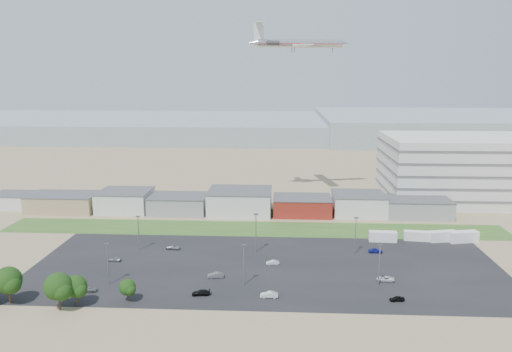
# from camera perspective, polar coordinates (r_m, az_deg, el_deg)

# --- Properties ---
(ground) EXTENTS (700.00, 700.00, 0.00)m
(ground) POSITION_cam_1_polar(r_m,az_deg,el_deg) (112.12, -1.82, -14.03)
(ground) COLOR #95835F
(ground) RESTS_ON ground
(parking_lot) EXTENTS (120.00, 50.00, 0.01)m
(parking_lot) POSITION_cam_1_polar(r_m,az_deg,el_deg) (130.16, 1.16, -10.30)
(parking_lot) COLOR black
(parking_lot) RESTS_ON ground
(grass_strip) EXTENTS (160.00, 16.00, 0.02)m
(grass_strip) POSITION_cam_1_polar(r_m,az_deg,el_deg) (160.51, -0.25, -6.04)
(grass_strip) COLOR #305921
(grass_strip) RESTS_ON ground
(hills_backdrop) EXTENTS (700.00, 200.00, 9.00)m
(hills_backdrop) POSITION_cam_1_polar(r_m,az_deg,el_deg) (419.30, 7.32, 5.35)
(hills_backdrop) COLOR gray
(hills_backdrop) RESTS_ON ground
(building_row) EXTENTS (170.00, 20.00, 8.00)m
(building_row) POSITION_cam_1_polar(r_m,az_deg,el_deg) (179.31, -5.34, -2.89)
(building_row) COLOR silver
(building_row) RESTS_ON ground
(parking_garage) EXTENTS (80.00, 40.00, 25.00)m
(parking_garage) POSITION_cam_1_polar(r_m,az_deg,el_deg) (215.00, 25.18, 0.78)
(parking_garage) COLOR silver
(parking_garage) RESTS_ON ground
(box_trailer_a) EXTENTS (8.15, 2.85, 3.02)m
(box_trailer_a) POSITION_cam_1_polar(r_m,az_deg,el_deg) (152.94, 14.29, -6.71)
(box_trailer_a) COLOR silver
(box_trailer_a) RESTS_ON ground
(box_trailer_b) EXTENTS (7.71, 3.21, 2.81)m
(box_trailer_b) POSITION_cam_1_polar(r_m,az_deg,el_deg) (156.63, 17.91, -6.52)
(box_trailer_b) COLOR silver
(box_trailer_b) RESTS_ON ground
(box_trailer_c) EXTENTS (8.55, 4.22, 3.07)m
(box_trailer_c) POSITION_cam_1_polar(r_m,az_deg,el_deg) (158.40, 20.58, -6.45)
(box_trailer_c) COLOR silver
(box_trailer_c) RESTS_ON ground
(box_trailer_d) EXTENTS (9.02, 4.51, 3.24)m
(box_trailer_d) POSITION_cam_1_polar(r_m,az_deg,el_deg) (159.80, 22.62, -6.42)
(box_trailer_d) COLOR silver
(box_trailer_d) RESTS_ON ground
(tree_left) EXTENTS (6.20, 6.20, 9.30)m
(tree_left) POSITION_cam_1_polar(r_m,az_deg,el_deg) (121.13, -26.45, -10.89)
(tree_left) COLOR black
(tree_left) RESTS_ON ground
(tree_mid) EXTENTS (6.20, 6.20, 9.30)m
(tree_mid) POSITION_cam_1_polar(r_m,az_deg,el_deg) (113.65, -21.65, -11.95)
(tree_mid) COLOR black
(tree_mid) RESTS_ON ground
(tree_right) EXTENTS (5.09, 5.09, 7.63)m
(tree_right) POSITION_cam_1_polar(r_m,az_deg,el_deg) (114.82, -19.89, -12.03)
(tree_right) COLOR black
(tree_right) RESTS_ON ground
(tree_near) EXTENTS (3.81, 3.81, 5.71)m
(tree_near) POSITION_cam_1_polar(r_m,az_deg,el_deg) (114.02, -14.48, -12.38)
(tree_near) COLOR black
(tree_near) RESTS_ON ground
(lightpole_front_l) EXTENTS (1.18, 0.49, 10.04)m
(lightpole_front_l) POSITION_cam_1_polar(r_m,az_deg,el_deg) (122.98, -16.57, -9.62)
(lightpole_front_l) COLOR slate
(lightpole_front_l) RESTS_ON ground
(lightpole_front_m) EXTENTS (1.17, 0.49, 9.91)m
(lightpole_front_m) POSITION_cam_1_polar(r_m,az_deg,el_deg) (117.58, -1.40, -10.15)
(lightpole_front_m) COLOR slate
(lightpole_front_m) RESTS_ON ground
(lightpole_front_r) EXTENTS (1.19, 0.49, 10.08)m
(lightpole_front_r) POSITION_cam_1_polar(r_m,az_deg,el_deg) (120.61, 13.90, -9.88)
(lightpole_front_r) COLOR slate
(lightpole_front_r) RESTS_ON ground
(lightpole_back_l) EXTENTS (1.16, 0.48, 9.89)m
(lightpole_back_l) POSITION_cam_1_polar(r_m,az_deg,el_deg) (143.99, -13.26, -6.36)
(lightpole_back_l) COLOR slate
(lightpole_back_l) RESTS_ON ground
(lightpole_back_m) EXTENTS (1.29, 0.54, 11.00)m
(lightpole_back_m) POSITION_cam_1_polar(r_m,az_deg,el_deg) (138.55, -0.01, -6.52)
(lightpole_back_m) COLOR slate
(lightpole_back_m) RESTS_ON ground
(lightpole_back_r) EXTENTS (1.23, 0.51, 10.45)m
(lightpole_back_r) POSITION_cam_1_polar(r_m,az_deg,el_deg) (139.58, 11.30, -6.73)
(lightpole_back_r) COLOR slate
(lightpole_back_r) RESTS_ON ground
(airliner) EXTENTS (45.16, 35.51, 11.85)m
(airliner) POSITION_cam_1_polar(r_m,az_deg,el_deg) (196.50, 5.07, 14.86)
(airliner) COLOR silver
(parked_car_0) EXTENTS (4.24, 2.14, 1.15)m
(parked_car_0) POSITION_cam_1_polar(r_m,az_deg,el_deg) (125.20, 14.57, -11.31)
(parked_car_0) COLOR silver
(parked_car_0) RESTS_ON ground
(parked_car_2) EXTENTS (3.36, 1.68, 1.10)m
(parked_car_2) POSITION_cam_1_polar(r_m,az_deg,el_deg) (115.72, 15.81, -13.34)
(parked_car_2) COLOR black
(parked_car_2) RESTS_ON ground
(parked_car_3) EXTENTS (4.26, 2.16, 1.18)m
(parked_car_3) POSITION_cam_1_polar(r_m,az_deg,el_deg) (114.95, -6.31, -13.11)
(parked_car_3) COLOR black
(parked_car_3) RESTS_ON ground
(parked_car_4) EXTENTS (4.10, 1.87, 1.30)m
(parked_car_4) POSITION_cam_1_polar(r_m,az_deg,el_deg) (123.65, -4.62, -11.22)
(parked_car_4) COLOR #595B5E
(parked_car_4) RESTS_ON ground
(parked_car_5) EXTENTS (3.28, 1.42, 1.10)m
(parked_car_5) POSITION_cam_1_polar(r_m,az_deg,el_deg) (138.51, -15.85, -9.14)
(parked_car_5) COLOR #A5A5AA
(parked_car_5) RESTS_ON ground
(parked_car_7) EXTENTS (3.49, 1.62, 1.11)m
(parked_car_7) POSITION_cam_1_polar(r_m,az_deg,el_deg) (131.36, 1.92, -9.84)
(parked_car_7) COLOR silver
(parked_car_7) RESTS_ON ground
(parked_car_8) EXTENTS (3.89, 1.62, 1.32)m
(parked_car_8) POSITION_cam_1_polar(r_m,az_deg,el_deg) (143.31, 13.50, -8.27)
(parked_car_8) COLOR navy
(parked_car_8) RESTS_ON ground
(parked_car_9) EXTENTS (4.25, 2.26, 1.14)m
(parked_car_9) POSITION_cam_1_polar(r_m,az_deg,el_deg) (144.04, -9.44, -8.04)
(parked_car_9) COLOR #A5A5AA
(parked_car_9) RESTS_ON ground
(parked_car_10) EXTENTS (4.23, 1.94, 1.20)m
(parked_car_10) POSITION_cam_1_polar(r_m,az_deg,el_deg) (122.01, -18.63, -12.16)
(parked_car_10) COLOR #595B5E
(parked_car_10) RESTS_ON ground
(parked_car_13) EXTENTS (4.00, 1.46, 1.31)m
(parked_car_13) POSITION_cam_1_polar(r_m,az_deg,el_deg) (113.24, 1.52, -13.40)
(parked_car_13) COLOR silver
(parked_car_13) RESTS_ON ground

